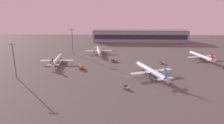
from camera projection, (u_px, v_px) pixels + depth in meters
name	position (u px, v px, depth m)	size (l,w,h in m)	color
ground_plane	(127.00, 76.00, 147.52)	(416.00, 416.00, 0.00)	#56544F
terminal_building	(140.00, 36.00, 284.82)	(132.14, 22.40, 16.40)	#9EA3AD
airplane_near_gate	(151.00, 71.00, 146.40)	(32.04, 40.62, 10.90)	white
airplane_terminal_side	(57.00, 60.00, 176.78)	(28.73, 36.87, 9.45)	silver
airplane_mid_apron	(201.00, 56.00, 190.30)	(27.66, 35.26, 9.17)	white
airplane_taxiway_distant	(99.00, 51.00, 213.21)	(28.21, 36.11, 9.28)	silver
baggage_tractor	(127.00, 88.00, 124.94)	(3.87, 4.55, 2.25)	gray
maintenance_van	(162.00, 63.00, 178.08)	(4.46, 4.12, 2.25)	white
catering_truck	(81.00, 67.00, 163.55)	(2.90, 5.85, 3.05)	#D85919
fuel_truck	(114.00, 60.00, 184.33)	(6.01, 5.86, 2.35)	#D85919
apron_light_west	(14.00, 58.00, 141.02)	(4.80, 0.90, 25.26)	slate
apron_light_east	(72.00, 40.00, 209.32)	(4.80, 0.90, 26.87)	slate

